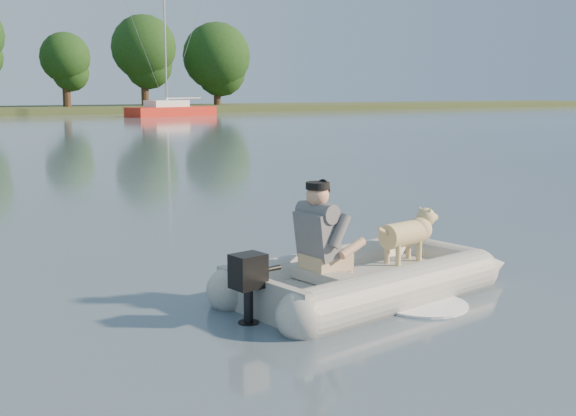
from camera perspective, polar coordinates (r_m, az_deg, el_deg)
water at (r=6.95m, az=7.10°, el=-8.40°), size 160.00×160.00×0.00m
dinghy at (r=7.56m, az=6.38°, el=-2.58°), size 4.93×3.86×1.31m
man at (r=7.10m, az=2.45°, el=-1.84°), size 0.78×0.70×1.02m
dog at (r=8.05m, az=9.13°, el=-2.40°), size 0.92×0.46×0.59m
outboard_motor at (r=6.60m, az=-3.15°, el=-6.64°), size 0.43×0.34×0.74m
sailboat at (r=58.92m, az=-9.24°, el=7.61°), size 7.85×4.28×10.34m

